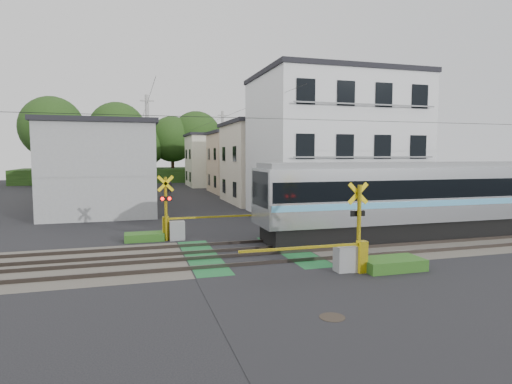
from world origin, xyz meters
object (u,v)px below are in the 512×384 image
object	(u,v)px
apartment_block	(333,145)
pedestrian	(169,186)
crossing_signal_near	(348,252)
manhole_cover	(332,317)
crossing_signal_far	(175,225)

from	to	relation	value
apartment_block	pedestrian	bearing A→B (deg)	117.10
apartment_block	pedestrian	world-z (taller)	apartment_block
crossing_signal_near	manhole_cover	bearing A→B (deg)	-123.50
crossing_signal_far	apartment_block	xyz separation A→B (m)	(11.09, 5.84, 3.94)
crossing_signal_far	manhole_cover	world-z (taller)	crossing_signal_far
apartment_block	manhole_cover	distance (m)	19.30
crossing_signal_far	manhole_cover	xyz separation A→B (m)	(2.76, -10.95, -0.70)
crossing_signal_near	manhole_cover	distance (m)	4.42
manhole_cover	crossing_signal_far	bearing A→B (deg)	104.17
apartment_block	manhole_cover	size ratio (longest dim) A/B	15.84
pedestrian	crossing_signal_near	bearing A→B (deg)	97.01
pedestrian	manhole_cover	xyz separation A→B (m)	(1.00, -35.00, -0.79)
crossing_signal_far	apartment_block	size ratio (longest dim) A/B	0.46
apartment_block	pedestrian	distance (m)	20.82
crossing_signal_near	manhole_cover	size ratio (longest dim) A/B	7.35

